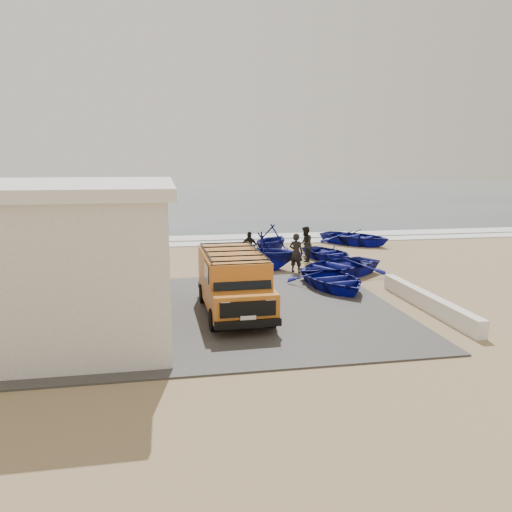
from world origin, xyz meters
TOP-DOWN VIEW (x-y plane):
  - ground at (0.00, 0.00)m, footprint 160.00×160.00m
  - slab at (-2.00, -2.00)m, footprint 12.00×10.00m
  - ocean at (0.00, 56.00)m, footprint 180.00×88.00m
  - surf_line at (0.00, 12.00)m, footprint 180.00×1.60m
  - surf_wash at (0.00, 14.50)m, footprint 180.00×2.20m
  - building at (-7.50, -2.00)m, footprint 8.40×9.40m
  - parapet at (5.00, -3.00)m, footprint 0.35×6.00m
  - van at (-1.45, -2.21)m, footprint 2.04×4.85m
  - boat_near_left at (2.76, 0.20)m, footprint 3.36×4.26m
  - boat_near_right at (3.66, 2.26)m, footprint 5.29×4.79m
  - boat_mid_left at (0.90, 4.31)m, footprint 4.17×3.94m
  - boat_mid_right at (4.48, 5.97)m, footprint 3.38×3.98m
  - boat_far_left at (1.90, 7.72)m, footprint 4.04×4.14m
  - boat_far_right at (7.65, 10.26)m, footprint 5.17×5.36m
  - fisherman_front at (2.15, 3.42)m, footprint 0.77×0.74m
  - fisherman_middle at (3.26, 5.80)m, footprint 0.91×1.02m
  - fisherman_back at (0.44, 5.91)m, footprint 0.96×0.52m

SIDE VIEW (x-z plane):
  - ground at x=0.00m, z-range 0.00..0.00m
  - ocean at x=0.00m, z-range 0.00..0.01m
  - surf_wash at x=0.00m, z-range 0.00..0.04m
  - slab at x=-2.00m, z-range 0.00..0.05m
  - surf_line at x=0.00m, z-range 0.00..0.06m
  - parapet at x=5.00m, z-range 0.00..0.55m
  - boat_mid_right at x=4.48m, z-range 0.00..0.70m
  - boat_near_left at x=2.76m, z-range 0.00..0.80m
  - boat_near_right at x=3.66m, z-range 0.00..0.90m
  - boat_far_right at x=7.65m, z-range 0.00..0.90m
  - fisherman_back at x=0.44m, z-range 0.00..1.56m
  - boat_far_left at x=1.90m, z-range 0.00..1.66m
  - boat_mid_left at x=0.90m, z-range 0.00..1.74m
  - fisherman_middle at x=3.26m, z-range 0.00..1.75m
  - fisherman_front at x=2.15m, z-range 0.00..1.78m
  - van at x=-1.45m, z-range 0.08..2.14m
  - building at x=-7.50m, z-range 0.01..4.31m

